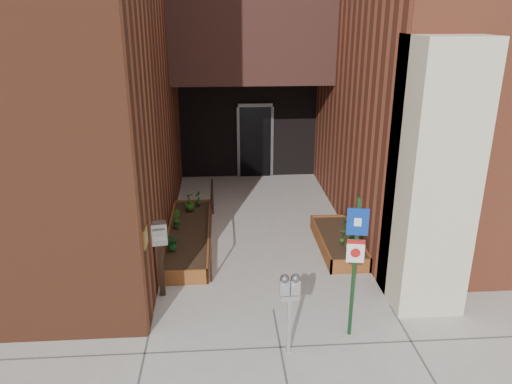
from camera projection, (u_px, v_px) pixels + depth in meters
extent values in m
plane|color=#9E9991|center=(273.00, 310.00, 8.37)|extent=(80.00, 80.00, 0.00)
cube|color=#9C462D|center=(465.00, 0.00, 13.75)|extent=(8.00, 13.70, 10.00)
cube|color=beige|center=(432.00, 178.00, 7.97)|extent=(1.10, 1.20, 4.40)
cube|color=#321C16|center=(251.00, 41.00, 12.62)|extent=(4.20, 2.00, 2.00)
cube|color=black|center=(248.00, 126.00, 14.79)|extent=(4.00, 0.30, 3.00)
cube|color=black|center=(255.00, 142.00, 14.79)|extent=(0.90, 0.06, 2.10)
cube|color=#B79338|center=(145.00, 237.00, 7.53)|extent=(0.04, 0.30, 0.30)
cube|color=brown|center=(184.00, 278.00, 9.07)|extent=(0.90, 0.04, 0.30)
cube|color=brown|center=(193.00, 206.00, 12.41)|extent=(0.90, 0.04, 0.30)
cube|color=brown|center=(169.00, 237.00, 10.71)|extent=(0.04, 3.60, 0.30)
cube|color=brown|center=(209.00, 236.00, 10.77)|extent=(0.04, 3.60, 0.30)
cube|color=black|center=(189.00, 237.00, 10.75)|extent=(0.82, 3.52, 0.26)
cube|color=brown|center=(351.00, 266.00, 9.47)|extent=(0.80, 0.04, 0.30)
cube|color=brown|center=(328.00, 221.00, 11.50)|extent=(0.80, 0.04, 0.30)
cube|color=brown|center=(320.00, 242.00, 10.46)|extent=(0.04, 2.20, 0.30)
cube|color=brown|center=(356.00, 241.00, 10.51)|extent=(0.04, 2.20, 0.30)
cube|color=black|center=(338.00, 243.00, 10.49)|extent=(0.72, 2.12, 0.26)
cylinder|color=black|center=(211.00, 260.00, 9.08)|extent=(0.04, 0.04, 0.90)
cylinder|color=black|center=(213.00, 197.00, 12.17)|extent=(0.04, 0.04, 0.90)
cylinder|color=black|center=(211.00, 205.00, 10.48)|extent=(0.04, 3.30, 0.04)
cube|color=#A8A9AB|center=(289.00, 326.00, 7.18)|extent=(0.05, 0.05, 0.89)
cube|color=#A8A9AB|center=(290.00, 297.00, 7.02)|extent=(0.27, 0.11, 0.07)
cube|color=#A8A9AB|center=(285.00, 287.00, 6.96)|extent=(0.14, 0.09, 0.23)
sphere|color=#59595B|center=(285.00, 279.00, 6.91)|extent=(0.13, 0.13, 0.13)
cube|color=white|center=(285.00, 288.00, 6.91)|extent=(0.08, 0.01, 0.04)
cube|color=#B21414|center=(285.00, 292.00, 6.93)|extent=(0.08, 0.01, 0.03)
cube|color=#A8A9AB|center=(295.00, 287.00, 6.97)|extent=(0.14, 0.09, 0.23)
sphere|color=#59595B|center=(296.00, 278.00, 6.93)|extent=(0.13, 0.13, 0.13)
cube|color=white|center=(296.00, 287.00, 6.92)|extent=(0.08, 0.01, 0.04)
cube|color=#B21414|center=(296.00, 292.00, 6.95)|extent=(0.08, 0.01, 0.03)
cube|color=black|center=(354.00, 269.00, 7.36)|extent=(0.06, 0.06, 2.27)
cube|color=navy|center=(358.00, 222.00, 7.06)|extent=(0.31, 0.08, 0.41)
cube|color=white|center=(358.00, 222.00, 7.06)|extent=(0.10, 0.03, 0.12)
cube|color=white|center=(356.00, 251.00, 7.22)|extent=(0.26, 0.07, 0.36)
cube|color=#B21414|center=(356.00, 242.00, 7.17)|extent=(0.26, 0.06, 0.06)
cylinder|color=#B21414|center=(355.00, 253.00, 7.22)|extent=(0.14, 0.04, 0.14)
cube|color=black|center=(161.00, 269.00, 8.64)|extent=(0.11, 0.11, 1.01)
cube|color=#A7A7AA|center=(158.00, 233.00, 8.40)|extent=(0.31, 0.25, 0.38)
cube|color=#59595B|center=(158.00, 230.00, 8.27)|extent=(0.20, 0.04, 0.04)
cube|color=white|center=(159.00, 238.00, 8.32)|extent=(0.22, 0.05, 0.09)
imported|color=#18551D|center=(172.00, 241.00, 9.77)|extent=(0.35, 0.35, 0.33)
imported|color=#245C1A|center=(176.00, 219.00, 10.79)|extent=(0.27, 0.27, 0.38)
imported|color=#245317|center=(190.00, 202.00, 11.69)|extent=(0.32, 0.32, 0.41)
imported|color=#1B6121|center=(198.00, 198.00, 11.99)|extent=(0.22, 0.22, 0.36)
imported|color=#1E5719|center=(351.00, 243.00, 9.66)|extent=(0.21, 0.21, 0.37)
imported|color=#29601B|center=(343.00, 236.00, 10.00)|extent=(0.24, 0.24, 0.32)
imported|color=#17511D|center=(349.00, 225.00, 10.57)|extent=(0.37, 0.37, 0.29)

